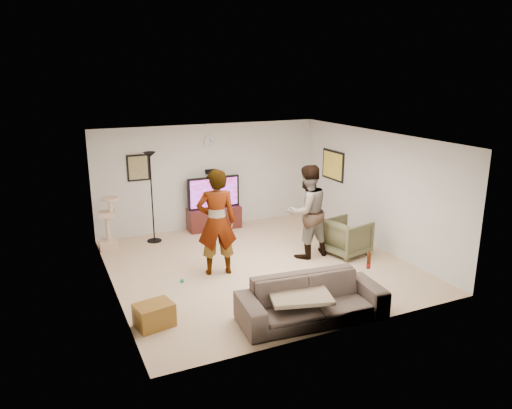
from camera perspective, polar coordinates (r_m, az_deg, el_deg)
name	(u,v)px	position (r m, az deg, el deg)	size (l,w,h in m)	color
floor	(258,265)	(9.54, 0.25, -7.23)	(5.50, 5.50, 0.02)	tan
ceiling	(258,138)	(8.88, 0.27, 7.95)	(5.50, 5.50, 0.02)	white
wall_back	(210,176)	(11.61, -5.47, 3.36)	(5.50, 0.04, 2.50)	silver
wall_front	(341,251)	(6.85, 10.03, -5.47)	(5.50, 0.04, 2.50)	silver
wall_left	(109,222)	(8.39, -17.04, -1.99)	(0.04, 5.50, 2.50)	silver
wall_right	(375,190)	(10.55, 13.95, 1.74)	(0.04, 5.50, 2.50)	silver
wall_clock	(210,141)	(11.43, -5.53, 7.50)	(0.26, 0.26, 0.04)	white
wall_speaker	(211,171)	(11.53, -5.39, 3.94)	(0.25, 0.10, 0.10)	black
picture_back	(138,168)	(11.09, -13.82, 4.26)	(0.42, 0.03, 0.52)	#847D53
picture_right	(333,165)	(11.75, 9.12, 4.62)	(0.03, 0.78, 0.62)	yellow
tv_stand	(214,218)	(11.63, -4.99, -1.62)	(1.27, 0.45, 0.53)	#3B1512
console_box	(222,232)	(11.36, -4.09, -3.24)	(0.40, 0.30, 0.07)	silver
tv	(214,192)	(11.46, -5.06, 1.45)	(1.27, 0.08, 0.76)	black
tv_screen	(214,193)	(11.42, -4.98, 1.40)	(1.17, 0.01, 0.67)	#8736FA
floor_lamp	(152,198)	(10.76, -12.25, 0.79)	(0.32, 0.32, 2.02)	black
cat_tree	(108,223)	(10.64, -17.21, -2.16)	(0.37, 0.37, 1.15)	#CDB396
person_left	(217,222)	(8.86, -4.69, -2.11)	(0.73, 0.48, 2.00)	#A8A8A8
person_right	(307,212)	(9.72, 6.08, -0.84)	(0.93, 0.72, 1.91)	#3D549B
sofa	(312,299)	(7.49, 6.63, -11.14)	(2.25, 0.88, 0.66)	#4B3E38
throw_blanket	(300,295)	(7.34, 5.20, -10.68)	(0.90, 0.70, 0.06)	tan
beer_bottle	(369,261)	(7.86, 13.25, -6.55)	(0.06, 0.06, 0.25)	#4A1E08
armchair	(347,237)	(10.14, 10.73, -3.80)	(0.79, 0.81, 0.74)	#4E5034
side_table	(154,315)	(7.48, -11.99, -12.72)	(0.54, 0.40, 0.36)	brown
toy_ball	(182,281)	(8.87, -8.77, -8.92)	(0.07, 0.07, 0.07)	#109476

